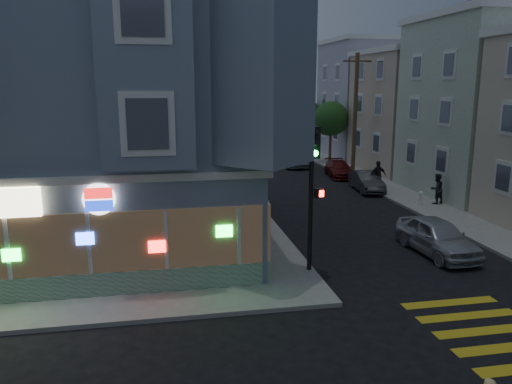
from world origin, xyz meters
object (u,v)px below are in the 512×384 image
object	(u,v)px
street_tree_far	(305,114)
parked_car_a	(437,237)
pedestrian_a	(437,189)
traffic_signal	(313,174)
utility_pole	(355,113)
pedestrian_b	(378,175)
parked_car_c	(339,169)
fire_hydrant	(420,197)
parked_car_d	(294,160)
parked_car_b	(367,181)
street_tree_near	(331,119)

from	to	relation	value
street_tree_far	parked_car_a	bearing A→B (deg)	-96.43
pedestrian_a	traffic_signal	size ratio (longest dim) A/B	0.32
utility_pole	pedestrian_b	world-z (taller)	utility_pole
utility_pole	traffic_signal	distance (m)	21.25
parked_car_c	fire_hydrant	world-z (taller)	parked_car_c
utility_pole	fire_hydrant	bearing A→B (deg)	-90.05
street_tree_far	traffic_signal	xyz separation A→B (m)	(-9.38, -33.13, -0.17)
parked_car_c	parked_car_d	xyz separation A→B (m)	(-2.10, 5.32, 0.01)
pedestrian_b	traffic_signal	world-z (taller)	traffic_signal
parked_car_d	fire_hydrant	bearing A→B (deg)	-76.33
parked_car_d	traffic_signal	size ratio (longest dim) A/B	0.83
parked_car_b	pedestrian_a	bearing A→B (deg)	-57.84
pedestrian_b	pedestrian_a	bearing A→B (deg)	108.22
pedestrian_b	traffic_signal	bearing A→B (deg)	53.25
utility_pole	street_tree_near	size ratio (longest dim) A/B	1.70
parked_car_a	utility_pole	bearing A→B (deg)	76.60
pedestrian_b	parked_car_d	distance (m)	11.24
street_tree_near	traffic_signal	xyz separation A→B (m)	(-9.38, -25.13, -0.17)
pedestrian_b	parked_car_b	world-z (taller)	pedestrian_b
parked_car_c	street_tree_near	bearing A→B (deg)	84.40
pedestrian_a	traffic_signal	distance (m)	13.75
parked_car_a	traffic_signal	world-z (taller)	traffic_signal
utility_pole	street_tree_near	world-z (taller)	utility_pole
parked_car_a	parked_car_c	xyz separation A→B (m)	(2.10, 17.41, -0.14)
utility_pole	parked_car_a	bearing A→B (deg)	-100.74
parked_car_b	traffic_signal	xyz separation A→B (m)	(-7.88, -13.43, 3.11)
parked_car_d	traffic_signal	bearing A→B (deg)	-102.50
parked_car_c	traffic_signal	size ratio (longest dim) A/B	0.78
utility_pole	street_tree_near	distance (m)	6.06
utility_pole	parked_car_c	world-z (taller)	utility_pole
utility_pole	street_tree_near	bearing A→B (deg)	88.09
street_tree_far	parked_car_c	distance (m)	14.96
pedestrian_b	fire_hydrant	size ratio (longest dim) A/B	2.40
pedestrian_a	pedestrian_b	size ratio (longest dim) A/B	0.92
pedestrian_a	traffic_signal	world-z (taller)	traffic_signal
street_tree_near	street_tree_far	bearing A→B (deg)	90.00
traffic_signal	parked_car_d	bearing A→B (deg)	59.45
pedestrian_a	fire_hydrant	world-z (taller)	pedestrian_a
parked_car_a	parked_car_d	world-z (taller)	parked_car_a
pedestrian_b	parked_car_d	size ratio (longest dim) A/B	0.43
pedestrian_b	parked_car_a	xyz separation A→B (m)	(-2.70, -11.83, -0.35)
pedestrian_b	fire_hydrant	distance (m)	4.36
parked_car_d	fire_hydrant	xyz separation A→B (m)	(3.39, -15.18, -0.05)
pedestrian_b	parked_car_a	bearing A→B (deg)	73.42
street_tree_far	parked_car_b	bearing A→B (deg)	-94.35
utility_pole	pedestrian_a	bearing A→B (deg)	-84.46
parked_car_b	traffic_signal	size ratio (longest dim) A/B	0.75
utility_pole	street_tree_far	distance (m)	14.03
parked_car_c	fire_hydrant	size ratio (longest dim) A/B	5.30
street_tree_far	fire_hydrant	world-z (taller)	street_tree_far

